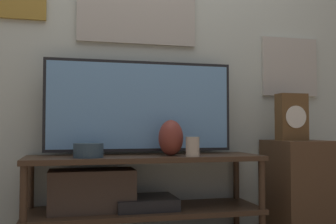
% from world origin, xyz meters
% --- Properties ---
extents(wall_back, '(6.40, 0.08, 2.70)m').
position_xyz_m(wall_back, '(0.00, 0.52, 1.35)').
color(wall_back, beige).
rests_on(wall_back, ground_plane).
extents(media_console, '(1.40, 0.43, 0.54)m').
position_xyz_m(media_console, '(-0.12, 0.26, 0.34)').
color(media_console, '#422D1E').
rests_on(media_console, ground_plane).
extents(television, '(1.18, 0.05, 0.59)m').
position_xyz_m(television, '(-0.01, 0.35, 0.84)').
color(television, black).
rests_on(television, media_console).
extents(vase_wide_bowl, '(0.17, 0.17, 0.08)m').
position_xyz_m(vase_wide_bowl, '(-0.34, 0.16, 0.58)').
color(vase_wide_bowl, '#2D4251').
rests_on(vase_wide_bowl, media_console).
extents(vase_urn_stoneware, '(0.15, 0.15, 0.21)m').
position_xyz_m(vase_urn_stoneware, '(0.15, 0.20, 0.64)').
color(vase_urn_stoneware, brown).
rests_on(vase_urn_stoneware, media_console).
extents(candle_jar, '(0.08, 0.08, 0.11)m').
position_xyz_m(candle_jar, '(0.25, 0.10, 0.59)').
color(candle_jar, '#C1B29E').
rests_on(candle_jar, media_console).
extents(side_table, '(0.36, 0.41, 0.62)m').
position_xyz_m(side_table, '(1.04, 0.27, 0.31)').
color(side_table, '#513823').
rests_on(side_table, ground_plane).
extents(mantel_clock, '(0.20, 0.11, 0.31)m').
position_xyz_m(mantel_clock, '(0.99, 0.26, 0.77)').
color(mantel_clock, brown).
rests_on(mantel_clock, side_table).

